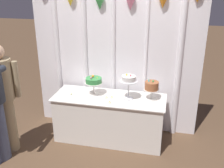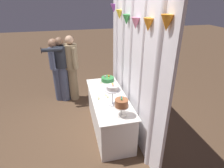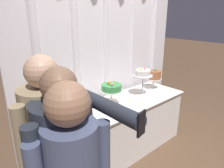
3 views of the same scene
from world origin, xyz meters
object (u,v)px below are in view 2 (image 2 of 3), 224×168
cake_display_rightmost (121,104)px  cake_table (109,113)px  cake_display_center (113,89)px  tealight_near_left (106,95)px  guest_girl_blue_dress (62,67)px  cake_display_leftmost (108,80)px  tealight_far_left (101,83)px  guest_man_pink_jacket (72,66)px  tealight_far_right (99,99)px  guest_man_dark_suit (56,67)px  tealight_near_right (108,97)px

cake_display_rightmost → cake_table: bearing=-173.9°
cake_table → cake_display_center: (0.30, 0.01, 0.67)m
tealight_near_left → guest_girl_blue_dress: (-1.38, -0.81, 0.14)m
tealight_near_left → cake_display_leftmost: bearing=159.7°
tealight_far_left → guest_girl_blue_dress: size_ratio=0.02×
cake_display_leftmost → guest_man_pink_jacket: 1.32m
tealight_far_right → guest_man_pink_jacket: 1.52m
cake_display_leftmost → guest_girl_blue_dress: size_ratio=0.20×
guest_girl_blue_dress → guest_man_dark_suit: size_ratio=1.02×
tealight_far_left → tealight_near_left: (0.57, -0.00, -0.00)m
cake_display_rightmost → guest_man_pink_jacket: size_ratio=0.20×
cake_display_center → cake_display_rightmost: bearing=10.4°
cake_display_rightmost → tealight_near_left: size_ratio=6.43×
cake_display_center → guest_man_pink_jacket: (-1.70, -0.62, -0.14)m
cake_display_leftmost → guest_man_pink_jacket: (-1.14, -0.65, -0.07)m
cake_table → tealight_far_right: bearing=-75.2°
tealight_far_left → guest_girl_blue_dress: bearing=-134.9°
tealight_far_right → guest_man_pink_jacket: (-1.45, -0.42, 0.15)m
cake_table → tealight_far_left: tealight_far_left is taller
cake_display_rightmost → guest_man_pink_jacket: guest_man_pink_jacket is taller
cake_table → guest_man_pink_jacket: bearing=-156.3°
cake_table → cake_display_leftmost: 0.65m
tealight_near_left → tealight_far_right: size_ratio=1.00×
cake_display_center → tealight_far_left: 0.95m
cake_display_leftmost → cake_display_rightmost: cake_display_rightmost is taller
tealight_far_left → tealight_far_right: size_ratio=0.72×
tealight_far_left → tealight_far_right: bearing=-13.4°
cake_table → tealight_far_right: (0.05, -0.20, 0.38)m
tealight_far_left → guest_man_pink_jacket: 0.99m
guest_man_pink_jacket → guest_girl_blue_dress: bearing=-93.2°
tealight_far_right → guest_man_pink_jacket: bearing=-164.0°
tealight_far_left → tealight_near_right: 0.65m
guest_man_dark_suit → cake_display_rightmost: bearing=26.9°
tealight_near_left → cake_display_center: bearing=8.4°
tealight_far_right → tealight_near_left: bearing=119.8°
tealight_far_left → guest_girl_blue_dress: guest_girl_blue_dress is taller
guest_man_dark_suit → tealight_far_right: bearing=27.7°
cake_display_leftmost → tealight_far_left: cake_display_leftmost is taller
cake_display_leftmost → guest_man_pink_jacket: size_ratio=0.20×
cake_table → tealight_near_right: tealight_near_right is taller
cake_display_center → guest_man_dark_suit: guest_man_dark_suit is taller
cake_display_center → guest_girl_blue_dress: bearing=-153.4°
tealight_far_left → cake_table: bearing=3.8°
tealight_far_left → tealight_near_left: size_ratio=0.72×
tealight_far_right → guest_girl_blue_dress: size_ratio=0.03×
cake_display_rightmost → tealight_near_right: cake_display_rightmost is taller
tealight_near_left → tealight_near_right: size_ratio=0.98×
guest_man_pink_jacket → cake_display_leftmost: bearing=29.7°
cake_display_center → cake_display_rightmost: size_ratio=1.25×
cake_display_center → tealight_near_left: cake_display_center is taller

